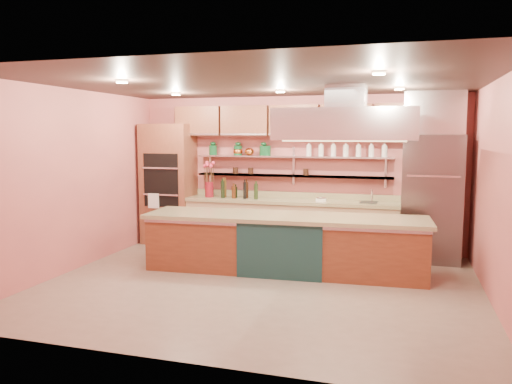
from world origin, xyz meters
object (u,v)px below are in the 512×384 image
(refrigerator, at_px, (431,198))
(kitchen_scale, at_px, (321,199))
(flower_vase, at_px, (209,189))
(island, at_px, (284,243))
(copper_kettle, at_px, (249,152))
(green_canister, at_px, (267,151))

(refrigerator, height_order, kitchen_scale, refrigerator)
(refrigerator, height_order, flower_vase, refrigerator)
(kitchen_scale, bearing_deg, flower_vase, 159.19)
(island, bearing_deg, copper_kettle, 120.61)
(refrigerator, xyz_separation_m, copper_kettle, (-3.22, 0.23, 0.74))
(refrigerator, relative_size, island, 0.50)
(flower_vase, xyz_separation_m, copper_kettle, (0.72, 0.22, 0.71))
(refrigerator, height_order, green_canister, refrigerator)
(green_canister, bearing_deg, refrigerator, -4.55)
(kitchen_scale, relative_size, green_canister, 0.97)
(copper_kettle, bearing_deg, kitchen_scale, -8.96)
(refrigerator, bearing_deg, kitchen_scale, 179.69)
(flower_vase, relative_size, copper_kettle, 1.63)
(island, xyz_separation_m, flower_vase, (-1.77, 1.36, 0.63))
(kitchen_scale, bearing_deg, green_canister, 147.45)
(flower_vase, height_order, green_canister, green_canister)
(island, distance_m, flower_vase, 2.32)
(island, height_order, copper_kettle, copper_kettle)
(kitchen_scale, xyz_separation_m, green_canister, (-1.06, 0.22, 0.83))
(island, bearing_deg, refrigerator, 28.79)
(island, xyz_separation_m, copper_kettle, (-1.05, 1.58, 1.35))
(copper_kettle, height_order, green_canister, green_canister)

